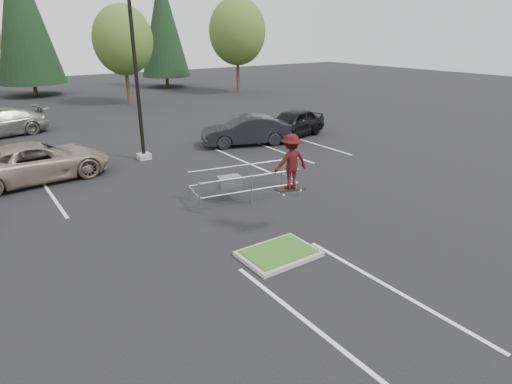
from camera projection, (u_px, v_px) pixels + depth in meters
ground at (278, 256)px, 12.63m from camera, size 120.00×120.00×0.00m
grass_median at (279, 253)px, 12.60m from camera, size 2.20×1.60×0.16m
stall_lines at (156, 202)px, 16.53m from camera, size 22.62×17.60×0.01m
light_pole at (135, 68)px, 20.49m from camera, size 0.70×0.60×10.12m
decid_c at (123, 42)px, 36.86m from camera, size 5.12×5.12×8.38m
decid_d at (237, 34)px, 43.42m from camera, size 5.76×5.76×9.43m
conif_b at (21, 12)px, 40.92m from camera, size 6.38×6.38×14.50m
conif_c at (163, 24)px, 47.99m from camera, size 5.50×5.50×12.50m
cart_corral at (233, 182)px, 16.55m from camera, size 4.34×2.21×1.18m
skateboarder at (291, 162)px, 13.18m from camera, size 1.18×0.76×1.89m
car_l_tan at (37, 162)px, 18.75m from camera, size 6.26×3.27×1.68m
car_r_charc at (246, 130)px, 24.63m from camera, size 5.34×3.35×1.66m
car_r_black at (293, 123)px, 26.50m from camera, size 5.30×3.15×1.69m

